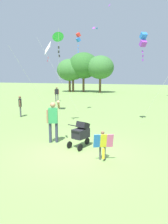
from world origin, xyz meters
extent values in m
plane|color=#75994C|center=(0.00, 0.00, 0.00)|extent=(120.00, 120.00, 0.00)
cylinder|color=brown|center=(-11.71, 26.71, 0.98)|extent=(0.36, 0.36, 1.95)
ellipsoid|color=#387033|center=(-11.71, 26.71, 3.66)|extent=(4.27, 3.85, 3.63)
cylinder|color=brown|center=(-11.07, 26.67, 1.04)|extent=(0.36, 0.36, 2.09)
ellipsoid|color=#387033|center=(-11.07, 26.67, 3.60)|extent=(3.80, 3.42, 3.23)
cylinder|color=brown|center=(-9.36, 27.08, 1.18)|extent=(0.36, 0.36, 2.35)
ellipsoid|color=#2D6628|center=(-9.36, 27.08, 4.35)|extent=(5.00, 4.50, 4.25)
cylinder|color=brown|center=(-6.36, 26.61, 1.14)|extent=(0.36, 0.36, 2.29)
ellipsoid|color=#387033|center=(-6.36, 26.61, 4.02)|extent=(4.33, 3.90, 3.68)
cylinder|color=#4C4C51|center=(1.20, -0.39, 0.24)|extent=(0.07, 0.07, 0.49)
cylinder|color=#4C4C51|center=(1.06, -0.46, 0.24)|extent=(0.07, 0.07, 0.49)
cube|color=silver|center=(1.13, -0.42, 0.67)|extent=(0.25, 0.21, 0.37)
cylinder|color=brown|center=(1.25, -0.37, 0.65)|extent=(0.05, 0.05, 0.33)
cylinder|color=brown|center=(1.01, -0.48, 0.65)|extent=(0.05, 0.05, 0.33)
sphere|color=brown|center=(1.13, -0.42, 0.93)|extent=(0.13, 0.13, 0.13)
cube|color=pink|center=(1.40, -0.50, 0.70)|extent=(0.26, 0.24, 0.47)
cube|color=yellow|center=(1.20, -0.59, 0.70)|extent=(0.26, 0.24, 0.47)
cube|color=blue|center=(1.01, -0.68, 0.70)|extent=(0.26, 0.24, 0.47)
cube|color=yellow|center=(1.21, -0.61, 0.28)|extent=(0.08, 0.04, 0.36)
cylinder|color=#33384C|center=(-1.41, 0.66, 0.42)|extent=(0.12, 0.12, 0.84)
cylinder|color=#33384C|center=(-1.16, 0.76, 0.42)|extent=(0.12, 0.12, 0.84)
cube|color=#2D8C4C|center=(-1.29, 0.71, 1.16)|extent=(0.43, 0.35, 0.63)
cylinder|color=#A37556|center=(-1.50, 0.62, 1.11)|extent=(0.09, 0.09, 0.56)
cylinder|color=#A37556|center=(-1.13, 0.93, 1.59)|extent=(0.28, 0.51, 0.40)
sphere|color=#A37556|center=(-1.29, 0.71, 1.60)|extent=(0.22, 0.22, 0.22)
cylinder|color=black|center=(0.14, 0.92, 0.14)|extent=(0.12, 0.28, 0.28)
cylinder|color=black|center=(-0.36, 0.24, 0.14)|extent=(0.12, 0.28, 0.28)
cylinder|color=black|center=(0.14, 0.08, 0.14)|extent=(0.12, 0.28, 0.28)
cube|color=black|center=(0.01, 0.52, 0.56)|extent=(0.62, 0.74, 0.36)
cube|color=black|center=(0.05, 0.64, 0.86)|extent=(0.53, 0.52, 0.35)
cylinder|color=black|center=(-0.13, 0.08, 0.96)|extent=(0.47, 0.18, 0.04)
cone|color=green|center=(-2.42, 3.62, 4.81)|extent=(0.75, 0.73, 0.46)
cube|color=black|center=(-2.40, 3.64, 4.26)|extent=(0.08, 0.07, 0.14)
cube|color=black|center=(-2.40, 3.65, 4.04)|extent=(0.08, 0.07, 0.14)
cube|color=black|center=(-2.37, 3.63, 3.82)|extent=(0.09, 0.08, 0.14)
cylinder|color=silver|center=(-1.73, 2.24, 2.32)|extent=(1.39, 2.77, 4.65)
cube|color=blue|center=(1.80, 5.58, 4.93)|extent=(0.48, 0.49, 0.39)
cube|color=purple|center=(1.80, 5.58, 4.53)|extent=(0.48, 0.49, 0.39)
cube|color=purple|center=(1.79, 5.58, 4.08)|extent=(0.09, 0.08, 0.14)
cube|color=purple|center=(1.82, 5.63, 3.86)|extent=(0.09, 0.08, 0.14)
cube|color=purple|center=(1.83, 5.56, 3.64)|extent=(0.07, 0.06, 0.14)
cylinder|color=silver|center=(2.92, 4.64, 2.26)|extent=(2.25, 1.90, 4.52)
cube|color=red|center=(-2.99, 8.12, 5.68)|extent=(0.40, 0.41, 0.33)
cube|color=blue|center=(-2.99, 8.12, 5.34)|extent=(0.40, 0.41, 0.33)
cube|color=blue|center=(-3.00, 8.12, 4.93)|extent=(0.09, 0.08, 0.14)
cube|color=blue|center=(-3.03, 8.15, 4.71)|extent=(0.09, 0.08, 0.14)
cube|color=blue|center=(-2.98, 8.07, 4.49)|extent=(0.09, 0.08, 0.14)
cylinder|color=silver|center=(-4.09, 7.07, 2.66)|extent=(2.21, 2.11, 5.33)
cube|color=white|center=(-4.97, 7.12, 4.72)|extent=(0.82, 0.86, 1.01)
cube|color=pink|center=(-4.98, 7.16, 4.05)|extent=(0.09, 0.06, 0.14)
cube|color=pink|center=(-5.01, 7.11, 3.83)|extent=(0.08, 0.05, 0.14)
cylinder|color=silver|center=(-5.26, 5.32, 2.25)|extent=(0.58, 3.60, 4.50)
cube|color=purple|center=(-5.61, 20.45, 8.73)|extent=(0.32, 0.30, 0.28)
cube|color=purple|center=(-4.13, 22.59, 11.87)|extent=(0.23, 0.40, 0.42)
cube|color=blue|center=(-7.81, 29.48, 10.56)|extent=(0.29, 0.34, 0.28)
cylinder|color=#4C4C51|center=(-6.12, 5.16, 0.35)|extent=(0.10, 0.10, 0.70)
cylinder|color=#4C4C51|center=(-6.00, 4.98, 0.35)|extent=(0.10, 0.10, 0.70)
cube|color=black|center=(-6.06, 5.07, 0.97)|extent=(0.33, 0.36, 0.53)
cylinder|color=brown|center=(-6.17, 5.23, 0.93)|extent=(0.08, 0.08, 0.47)
cylinder|color=brown|center=(-5.96, 4.91, 0.93)|extent=(0.08, 0.08, 0.47)
sphere|color=brown|center=(-6.06, 5.07, 1.34)|extent=(0.18, 0.18, 0.18)
cylinder|color=#4C4C51|center=(-7.77, 13.70, 0.38)|extent=(0.11, 0.11, 0.77)
cylinder|color=#4C4C51|center=(-7.53, 13.75, 0.38)|extent=(0.11, 0.11, 0.77)
cube|color=black|center=(-7.65, 13.73, 1.06)|extent=(0.37, 0.27, 0.58)
cylinder|color=brown|center=(-7.85, 13.68, 1.02)|extent=(0.08, 0.08, 0.51)
cylinder|color=brown|center=(-7.44, 13.77, 1.02)|extent=(0.08, 0.08, 0.51)
sphere|color=brown|center=(-7.65, 13.73, 1.47)|extent=(0.20, 0.20, 0.20)
camera|label=1|loc=(2.85, -7.11, 2.80)|focal=34.56mm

